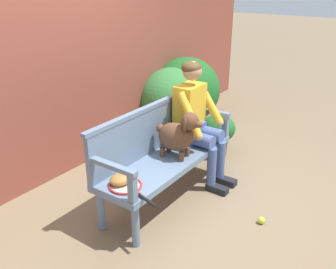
# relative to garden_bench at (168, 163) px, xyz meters

# --- Properties ---
(ground_plane) EXTENTS (40.00, 40.00, 0.00)m
(ground_plane) POSITION_rel_garden_bench_xyz_m (0.00, 0.00, -0.41)
(ground_plane) COLOR #7A664C
(brick_garden_fence) EXTENTS (8.00, 0.30, 2.37)m
(brick_garden_fence) POSITION_rel_garden_bench_xyz_m (0.00, 1.45, 0.77)
(brick_garden_fence) COLOR brown
(brick_garden_fence) RESTS_ON ground
(hedge_bush_far_right) EXTENTS (1.06, 1.05, 1.01)m
(hedge_bush_far_right) POSITION_rel_garden_bench_xyz_m (1.99, 1.06, 0.10)
(hedge_bush_far_right) COLOR #1E5B23
(hedge_bush_far_right) RESTS_ON ground
(hedge_bush_far_left) EXTENTS (1.02, 0.97, 0.92)m
(hedge_bush_far_left) POSITION_rel_garden_bench_xyz_m (1.63, 1.06, 0.05)
(hedge_bush_far_left) COLOR #337538
(hedge_bush_far_left) RESTS_ON ground
(garden_bench) EXTENTS (1.68, 0.52, 0.47)m
(garden_bench) POSITION_rel_garden_bench_xyz_m (0.00, 0.00, 0.00)
(garden_bench) COLOR slate
(garden_bench) RESTS_ON ground
(bench_backrest) EXTENTS (1.72, 0.06, 0.50)m
(bench_backrest) POSITION_rel_garden_bench_xyz_m (0.00, 0.23, 0.32)
(bench_backrest) COLOR slate
(bench_backrest) RESTS_ON garden_bench
(bench_armrest_left_end) EXTENTS (0.06, 0.52, 0.28)m
(bench_armrest_left_end) POSITION_rel_garden_bench_xyz_m (-0.80, -0.09, 0.26)
(bench_armrest_left_end) COLOR slate
(bench_armrest_left_end) RESTS_ON garden_bench
(bench_armrest_right_end) EXTENTS (0.06, 0.52, 0.28)m
(bench_armrest_right_end) POSITION_rel_garden_bench_xyz_m (0.80, -0.09, 0.26)
(bench_armrest_right_end) COLOR slate
(bench_armrest_right_end) RESTS_ON garden_bench
(person_seated) EXTENTS (0.56, 0.66, 1.34)m
(person_seated) POSITION_rel_garden_bench_xyz_m (0.50, -0.02, 0.33)
(person_seated) COLOR black
(person_seated) RESTS_ON ground
(dog_on_bench) EXTENTS (0.27, 0.50, 0.49)m
(dog_on_bench) POSITION_rel_garden_bench_xyz_m (0.07, -0.08, 0.31)
(dog_on_bench) COLOR brown
(dog_on_bench) RESTS_ON garden_bench
(tennis_racket) EXTENTS (0.35, 0.58, 0.03)m
(tennis_racket) POSITION_rel_garden_bench_xyz_m (-0.67, -0.04, 0.07)
(tennis_racket) COLOR red
(tennis_racket) RESTS_ON garden_bench
(baseball_glove) EXTENTS (0.24, 0.19, 0.09)m
(baseball_glove) POSITION_rel_garden_bench_xyz_m (-0.64, 0.05, 0.11)
(baseball_glove) COLOR #9E6B2D
(baseball_glove) RESTS_ON garden_bench
(tennis_ball) EXTENTS (0.07, 0.07, 0.07)m
(tennis_ball) POSITION_rel_garden_bench_xyz_m (0.15, -0.96, -0.38)
(tennis_ball) COLOR #CCDB33
(tennis_ball) RESTS_ON ground
(potted_plant) EXTENTS (0.44, 0.44, 0.53)m
(potted_plant) POSITION_rel_garden_bench_xyz_m (1.22, 0.08, -0.10)
(potted_plant) COLOR brown
(potted_plant) RESTS_ON ground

